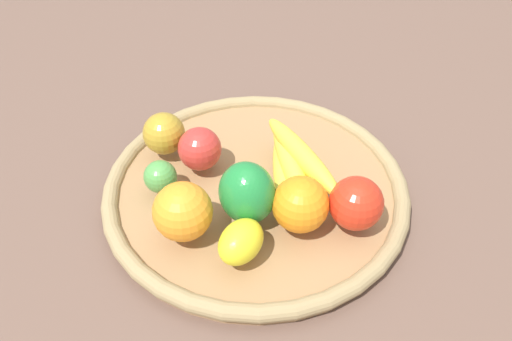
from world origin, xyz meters
name	(u,v)px	position (x,y,z in m)	size (l,w,h in m)	color
ground_plane	(256,196)	(0.00, 0.00, 0.00)	(2.40, 2.40, 0.00)	brown
basket	(256,188)	(0.00, 0.00, 0.02)	(0.45, 0.45, 0.03)	#9A7349
bell_pepper	(247,193)	(0.01, 0.07, 0.08)	(0.08, 0.07, 0.09)	#1F7D35
lime_0	(160,177)	(0.14, 0.01, 0.06)	(0.05, 0.05, 0.05)	#4D9643
apple_0	(164,133)	(0.14, -0.07, 0.06)	(0.06, 0.06, 0.06)	#AB8725
banana_bunch	(292,164)	(-0.05, 0.00, 0.06)	(0.11, 0.19, 0.06)	yellow
orange_1	(300,204)	(-0.06, 0.09, 0.07)	(0.08, 0.08, 0.08)	orange
orange_0	(183,212)	(0.10, 0.10, 0.07)	(0.08, 0.08, 0.08)	orange
apple_1	(356,203)	(-0.13, 0.08, 0.07)	(0.07, 0.07, 0.07)	red
apple_2	(200,149)	(0.08, -0.04, 0.06)	(0.06, 0.06, 0.06)	red
lemon_0	(241,242)	(0.02, 0.14, 0.06)	(0.07, 0.05, 0.05)	yellow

